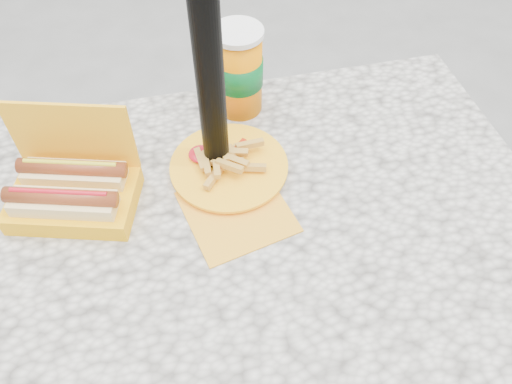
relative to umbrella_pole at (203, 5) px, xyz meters
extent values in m
plane|color=slate|center=(0.00, -0.16, -1.10)|extent=(60.00, 60.00, 0.00)
cube|color=beige|center=(0.00, -0.16, -0.38)|extent=(1.20, 0.80, 0.05)
cylinder|color=black|center=(-0.50, 0.14, -0.75)|extent=(0.07, 0.07, 0.70)
cylinder|color=black|center=(0.50, 0.14, -0.75)|extent=(0.07, 0.07, 0.70)
cylinder|color=black|center=(0.00, 0.00, 0.00)|extent=(0.05, 0.05, 2.20)
cube|color=#FFAE17|center=(-0.28, -0.04, -0.33)|extent=(0.26, 0.21, 0.04)
cube|color=#FFAE17|center=(-0.26, 0.03, -0.24)|extent=(0.22, 0.07, 0.15)
cube|color=beige|center=(-0.29, -0.08, -0.31)|extent=(0.19, 0.10, 0.05)
cylinder|color=#964219|center=(-0.29, -0.08, -0.28)|extent=(0.20, 0.08, 0.03)
cylinder|color=red|center=(-0.29, -0.08, -0.27)|extent=(0.17, 0.06, 0.01)
cube|color=beige|center=(-0.27, -0.01, -0.31)|extent=(0.19, 0.10, 0.05)
cylinder|color=#964219|center=(-0.27, -0.01, -0.28)|extent=(0.20, 0.08, 0.03)
cylinder|color=gold|center=(-0.27, -0.01, -0.27)|extent=(0.17, 0.06, 0.01)
cube|color=orange|center=(0.01, -0.13, -0.35)|extent=(0.22, 0.22, 0.00)
cylinder|color=#FFAE17|center=(0.02, -0.02, -0.34)|extent=(0.22, 0.22, 0.01)
cylinder|color=#FFAE17|center=(0.02, -0.02, -0.34)|extent=(0.23, 0.23, 0.01)
cube|color=#C08B32|center=(-0.03, -0.01, -0.32)|extent=(0.02, 0.06, 0.01)
cube|color=#C08B32|center=(0.02, 0.00, -0.32)|extent=(0.05, 0.05, 0.01)
cube|color=#C08B32|center=(0.03, -0.01, -0.31)|extent=(0.06, 0.03, 0.01)
cube|color=#C08B32|center=(0.07, 0.00, -0.31)|extent=(0.06, 0.02, 0.01)
cube|color=#C08B32|center=(0.02, -0.02, -0.32)|extent=(0.05, 0.05, 0.01)
cube|color=#C08B32|center=(0.03, -0.01, -0.32)|extent=(0.05, 0.05, 0.01)
cube|color=#C08B32|center=(-0.01, 0.01, -0.32)|extent=(0.05, 0.04, 0.01)
cube|color=#C08B32|center=(0.03, -0.03, -0.31)|extent=(0.05, 0.05, 0.01)
cube|color=#C08B32|center=(-0.01, -0.04, -0.31)|extent=(0.02, 0.06, 0.01)
cube|color=#C08B32|center=(0.02, -0.02, -0.33)|extent=(0.06, 0.02, 0.01)
cube|color=#C08B32|center=(-0.02, -0.06, -0.32)|extent=(0.05, 0.05, 0.01)
cube|color=#C08B32|center=(0.00, -0.01, -0.32)|extent=(0.04, 0.05, 0.01)
cube|color=#C08B32|center=(0.06, -0.05, -0.32)|extent=(0.06, 0.03, 0.01)
cube|color=#C08B32|center=(-0.02, -0.02, -0.32)|extent=(0.02, 0.06, 0.01)
cube|color=#C08B32|center=(0.01, 0.00, -0.31)|extent=(0.02, 0.06, 0.01)
cube|color=#C08B32|center=(0.02, 0.00, -0.33)|extent=(0.03, 0.06, 0.01)
cube|color=#C08B32|center=(0.02, -0.05, -0.31)|extent=(0.05, 0.05, 0.01)
cube|color=#C08B32|center=(0.01, 0.00, -0.32)|extent=(0.05, 0.04, 0.01)
ellipsoid|color=red|center=(-0.03, 0.02, -0.33)|extent=(0.05, 0.05, 0.01)
cube|color=#B0210A|center=(0.03, -0.01, -0.32)|extent=(0.08, 0.07, 0.00)
cylinder|color=#FF8300|center=(0.08, 0.16, -0.26)|extent=(0.10, 0.10, 0.18)
cylinder|color=#065E23|center=(0.08, 0.16, -0.25)|extent=(0.10, 0.10, 0.06)
cylinder|color=white|center=(0.08, 0.16, -0.16)|extent=(0.10, 0.10, 0.01)
camera|label=1|loc=(-0.08, -0.68, 0.40)|focal=35.00mm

